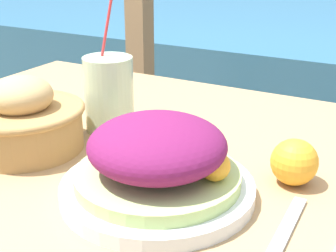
% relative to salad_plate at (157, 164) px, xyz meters
% --- Properties ---
extents(patio_table, '(1.08, 0.99, 0.71)m').
position_rel_salad_plate_xyz_m(patio_table, '(-0.10, 0.03, -0.13)').
color(patio_table, tan).
rests_on(patio_table, ground_plane).
extents(railing_fence, '(2.80, 0.08, 1.15)m').
position_rel_salad_plate_xyz_m(railing_fence, '(-0.10, 0.84, 0.06)').
color(railing_fence, '#937551').
rests_on(railing_fence, ground_plane).
extents(salad_plate, '(0.27, 0.27, 0.11)m').
position_rel_salad_plate_xyz_m(salad_plate, '(0.00, 0.00, 0.00)').
color(salad_plate, silver).
rests_on(salad_plate, patio_table).
extents(drink_glass, '(0.09, 0.09, 0.25)m').
position_rel_salad_plate_xyz_m(drink_glass, '(-0.20, 0.17, 0.02)').
color(drink_glass, beige).
rests_on(drink_glass, patio_table).
extents(bread_basket, '(0.20, 0.20, 0.12)m').
position_rel_salad_plate_xyz_m(bread_basket, '(-0.27, 0.03, 0.00)').
color(bread_basket, '#AD7F47').
rests_on(bread_basket, patio_table).
extents(fork, '(0.02, 0.18, 0.00)m').
position_rel_salad_plate_xyz_m(fork, '(0.18, -0.01, -0.05)').
color(fork, silver).
rests_on(fork, patio_table).
extents(orange_near_basket, '(0.07, 0.07, 0.07)m').
position_rel_salad_plate_xyz_m(orange_near_basket, '(0.15, 0.12, -0.01)').
color(orange_near_basket, '#F9A328').
rests_on(orange_near_basket, patio_table).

